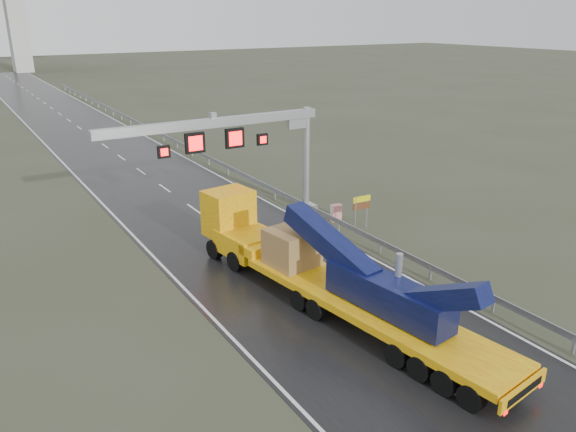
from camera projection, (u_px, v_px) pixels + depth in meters
ground at (410, 363)px, 22.32m from camera, size 400.00×400.00×0.00m
road at (121, 158)px, 54.34m from camera, size 11.00×200.00×0.02m
guardrail at (223, 164)px, 49.12m from camera, size 0.20×140.00×1.40m
sign_gantry at (244, 138)px, 35.87m from camera, size 14.90×1.20×7.42m
heavy_haul_truck at (308, 262)px, 27.16m from camera, size 5.26×19.41×4.52m
exit_sign_pair at (362, 206)px, 35.73m from camera, size 1.33×0.11×2.27m
striped_barrier at (336, 213)px, 37.44m from camera, size 0.73×0.45×1.18m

